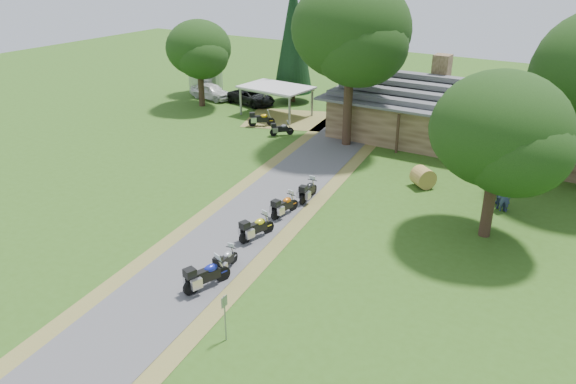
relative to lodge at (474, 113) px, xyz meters
The scene contains 24 objects.
ground 24.86m from the lodge, 104.04° to the right, with size 120.00×120.00×0.00m, color #315618.
driveway 21.17m from the lodge, 108.00° to the right, with size 46.00×46.00×0.00m, color #4B4B4E.
lodge is the anchor object (origin of this frame).
silo 27.44m from the lodge, behind, with size 3.41×3.41×6.93m, color gray.
carport 16.64m from the lodge, behind, with size 5.84×3.90×2.53m, color silver, non-canonical shape.
car_white_sedan 25.03m from the lodge, behind, with size 5.70×2.41×1.90m, color silver.
car_dark_suv 20.66m from the lodge, behind, with size 5.35×2.28×2.05m, color black.
motorcycle_row_a 25.57m from the lodge, 99.91° to the right, with size 2.06×0.67×1.41m, color #151F98, non-canonical shape.
motorcycle_row_b 24.08m from the lodge, 100.97° to the right, with size 1.67×0.55×1.15m, color #A0A2A7, non-canonical shape.
motorcycle_row_c 21.03m from the lodge, 104.18° to the right, with size 1.96×0.64×1.34m, color yellow, non-canonical shape.
motorcycle_row_d 18.22m from the lodge, 107.19° to the right, with size 1.88×0.62×1.29m, color #C9600E, non-canonical shape.
motorcycle_row_e 15.88m from the lodge, 109.57° to the right, with size 1.87×0.61×1.28m, color black, non-canonical shape.
motorcycle_carport_a 16.47m from the lodge, 165.24° to the right, with size 1.93×0.63×1.32m, color gold, non-canonical shape.
motorcycle_carport_b 14.29m from the lodge, 157.53° to the right, with size 1.68×0.55×1.15m, color slate, non-canonical shape.
person_a 11.60m from the lodge, 65.89° to the right, with size 0.54×0.39×1.90m, color navy.
person_b 11.25m from the lodge, 66.24° to the right, with size 0.62×0.45×2.18m, color navy.
person_c 10.65m from the lodge, 67.25° to the right, with size 0.61×0.44×2.15m, color navy.
hay_bale 9.69m from the lodge, 91.80° to the right, with size 1.24×1.24×1.14m, color #AA903E.
sign_post 27.59m from the lodge, 93.22° to the right, with size 0.35×0.06×1.95m, color gray, non-canonical shape.
oak_lodge_left 10.12m from the lodge, 148.88° to the right, with size 8.29×8.29×13.47m, color black, non-canonical shape.
oak_driveway 14.81m from the lodge, 72.02° to the right, with size 6.54×6.54×9.08m, color black, non-canonical shape.
oak_silo 24.25m from the lodge, behind, with size 5.80×5.80×8.51m, color black, non-canonical shape.
cedar_near 10.84m from the lodge, 161.37° to the left, with size 3.75×3.75×13.32m, color black.
cedar_far 18.57m from the lodge, 167.18° to the left, with size 3.63×3.63×11.37m, color black.
Camera 1 is at (15.36, -16.74, 13.48)m, focal length 35.00 mm.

